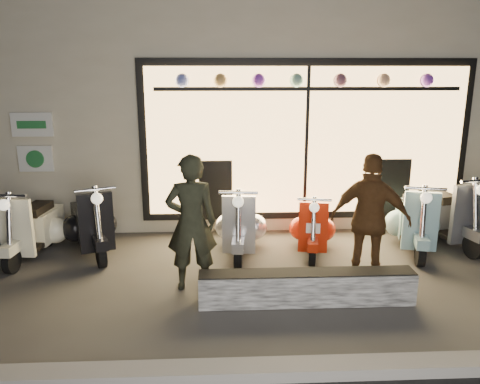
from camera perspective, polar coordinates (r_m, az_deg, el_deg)
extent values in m
plane|color=#383533|center=(6.27, 3.57, -10.68)|extent=(40.00, 40.00, 0.00)
cube|color=slate|center=(4.52, 6.53, -20.71)|extent=(40.00, 0.25, 0.12)
cube|color=beige|center=(10.68, 0.78, 10.85)|extent=(10.00, 6.00, 4.00)
cube|color=black|center=(10.76, 0.82, 22.08)|extent=(10.20, 6.20, 0.20)
cube|color=black|center=(7.84, 8.02, 6.14)|extent=(5.45, 0.06, 2.65)
cube|color=#FFBF6B|center=(7.80, 8.08, 6.10)|extent=(5.20, 0.04, 2.40)
cube|color=black|center=(7.69, 8.36, 12.34)|extent=(4.90, 0.06, 0.06)
cube|color=white|center=(8.19, -24.02, 7.52)|extent=(0.65, 0.04, 0.38)
cube|color=white|center=(8.26, -23.63, 3.74)|extent=(0.55, 0.04, 0.42)
cube|color=black|center=(5.65, 8.11, -11.46)|extent=(2.52, 0.28, 0.40)
cylinder|color=black|center=(6.52, -0.23, -7.95)|extent=(0.13, 0.36, 0.35)
cylinder|color=black|center=(7.48, 0.16, -4.98)|extent=(0.15, 0.36, 0.35)
cube|color=silver|center=(6.59, -0.14, -4.02)|extent=(0.48, 0.12, 0.84)
cube|color=silver|center=(7.31, 0.13, -3.65)|extent=(0.50, 0.75, 0.47)
cube|color=black|center=(7.13, 0.09, -1.72)|extent=(0.34, 0.60, 0.12)
sphere|color=#FFF2CC|center=(6.25, -0.24, -1.20)|extent=(0.17, 0.17, 0.15)
cylinder|color=black|center=(6.72, 8.81, -7.64)|extent=(0.15, 0.32, 0.31)
cylinder|color=black|center=(7.56, 8.75, -5.10)|extent=(0.16, 0.32, 0.31)
cube|color=red|center=(6.77, 8.91, -4.28)|extent=(0.42, 0.14, 0.74)
cube|color=red|center=(7.42, 8.81, -3.94)|extent=(0.49, 0.69, 0.42)
cube|color=black|center=(7.25, 8.89, -2.27)|extent=(0.34, 0.54, 0.11)
sphere|color=#FFF2CC|center=(6.48, 9.04, -1.88)|extent=(0.16, 0.16, 0.14)
cylinder|color=black|center=(6.86, -16.56, -7.38)|extent=(0.24, 0.37, 0.36)
cylinder|color=black|center=(7.84, -17.91, -4.74)|extent=(0.26, 0.38, 0.36)
cube|color=black|center=(6.93, -17.12, -3.60)|extent=(0.47, 0.26, 0.86)
cube|color=black|center=(7.67, -17.91, -3.42)|extent=(0.70, 0.85, 0.48)
cube|color=black|center=(7.49, -17.96, -1.50)|extent=(0.50, 0.66, 0.13)
sphere|color=#FFF2CC|center=(6.60, -17.05, -0.78)|extent=(0.21, 0.21, 0.16)
cylinder|color=black|center=(7.11, -26.09, -7.56)|extent=(0.14, 0.35, 0.35)
cylinder|color=black|center=(7.95, -22.58, -4.94)|extent=(0.16, 0.36, 0.35)
cube|color=#EEE8C3|center=(7.16, -25.62, -4.00)|extent=(0.47, 0.12, 0.83)
cube|color=#EEE8C3|center=(7.80, -23.04, -3.70)|extent=(0.50, 0.75, 0.47)
cube|color=black|center=(7.64, -23.58, -1.90)|extent=(0.34, 0.60, 0.12)
sphere|color=#FFF2CC|center=(6.87, -26.85, -1.42)|extent=(0.17, 0.17, 0.15)
cylinder|color=black|center=(7.09, 21.12, -7.06)|extent=(0.19, 0.37, 0.36)
cylinder|color=black|center=(8.07, 20.02, -4.38)|extent=(0.21, 0.38, 0.36)
cube|color=#7EAAB2|center=(7.16, 21.16, -3.36)|extent=(0.49, 0.19, 0.86)
cube|color=#7EAAB2|center=(7.90, 20.25, -3.10)|extent=(0.62, 0.83, 0.48)
cube|color=black|center=(7.72, 20.54, -1.24)|extent=(0.44, 0.65, 0.13)
sphere|color=#FFF2CC|center=(6.83, 21.75, -0.65)|extent=(0.19, 0.19, 0.16)
cylinder|color=black|center=(7.67, 26.65, -5.96)|extent=(0.19, 0.39, 0.37)
cylinder|color=black|center=(8.47, 21.76, -3.63)|extent=(0.21, 0.39, 0.37)
cube|color=#515258|center=(7.71, 25.88, -2.43)|extent=(0.51, 0.19, 0.90)
cube|color=#515258|center=(8.32, 22.36, -2.33)|extent=(0.62, 0.85, 0.50)
cube|color=black|center=(8.16, 23.02, -0.47)|extent=(0.43, 0.67, 0.13)
imported|color=black|center=(5.78, -5.95, -3.76)|extent=(0.66, 0.46, 1.72)
imported|color=#55341A|center=(6.15, 15.61, -3.25)|extent=(1.07, 0.75, 1.69)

